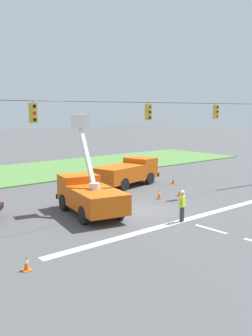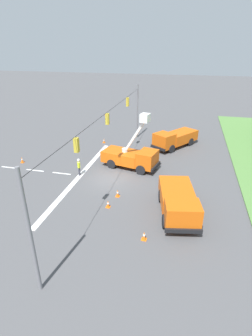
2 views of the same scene
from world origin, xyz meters
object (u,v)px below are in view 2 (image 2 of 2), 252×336
Objects in this scene: road_worker at (79,166)px; traffic_cone_foreground_left at (22,160)px; utility_truck_support_near at (175,138)px; traffic_cone_near_bucket at (108,204)px; traffic_cone_mid_left at (144,236)px; traffic_cone_mid_right at (118,193)px; utility_truck_bucket_lift at (132,156)px; utility_truck_support_far at (178,201)px; traffic_cone_foreground_right at (104,141)px.

road_worker is 2.54× the size of traffic_cone_foreground_left.
utility_truck_support_near reaches higher than traffic_cone_near_bucket.
road_worker is 11.25m from traffic_cone_mid_left.
traffic_cone_mid_left is (9.33, 15.29, -0.03)m from traffic_cone_foreground_left.
road_worker reaches higher than traffic_cone_mid_left.
traffic_cone_mid_left is (7.95, 7.94, -0.69)m from road_worker.
traffic_cone_foreground_left is 1.01× the size of traffic_cone_mid_right.
utility_truck_bucket_lift is 3.54× the size of road_worker.
utility_truck_support_far is 9.21× the size of traffic_cone_foreground_left.
traffic_cone_foreground_left is at bearing -39.33° from traffic_cone_foreground_right.
utility_truck_support_near reaches higher than traffic_cone_foreground_left.
utility_truck_support_near is 9.76× the size of traffic_cone_mid_right.
traffic_cone_near_bucket is (14.48, 5.02, 0.01)m from traffic_cone_foreground_right.
utility_truck_bucket_lift is at bearing -28.42° from utility_truck_support_near.
utility_truck_support_near is 18.27m from traffic_cone_foreground_left.
utility_truck_support_near is 15.63m from traffic_cone_near_bucket.
traffic_cone_near_bucket is (7.79, -0.22, -0.99)m from utility_truck_bucket_lift.
traffic_cone_foreground_left is (-1.38, -7.35, -0.66)m from road_worker.
road_worker reaches higher than traffic_cone_mid_right.
traffic_cone_foreground_left is 13.34m from traffic_cone_near_bucket.
traffic_cone_foreground_left is (1.59, -12.04, -0.94)m from utility_truck_bucket_lift.
traffic_cone_mid_right reaches higher than traffic_cone_mid_left.
utility_truck_support_far is 18.25m from traffic_cone_foreground_left.
road_worker is at bearing 3.33° from traffic_cone_foreground_right.
road_worker is 5.71m from traffic_cone_mid_right.
utility_truck_support_near is 10.74× the size of traffic_cone_near_bucket.
traffic_cone_mid_left is at bearing 58.61° from traffic_cone_foreground_left.
utility_truck_bucket_lift reaches higher than traffic_cone_foreground_right.
utility_truck_support_near is 1.04× the size of utility_truck_support_far.
traffic_cone_near_bucket is (4.82, 4.46, -0.70)m from road_worker.
utility_truck_support_far is at bearing 93.54° from traffic_cone_near_bucket.
traffic_cone_near_bucket is at bearing 42.80° from road_worker.
traffic_cone_foreground_left is 10.71m from traffic_cone_foreground_right.
traffic_cone_near_bucket is (6.19, 11.81, -0.04)m from traffic_cone_foreground_left.
utility_truck_support_far is 10.88m from road_worker.
traffic_cone_foreground_left is 1.12× the size of traffic_cone_near_bucket.
utility_truck_support_far is at bearing 150.34° from traffic_cone_mid_left.
traffic_cone_near_bucket is at bearing -132.05° from traffic_cone_mid_left.
utility_truck_support_far is at bearing 71.26° from traffic_cone_foreground_left.
traffic_cone_foreground_right is 13.79m from traffic_cone_mid_right.
traffic_cone_foreground_right is at bearing -86.51° from utility_truck_support_near.
road_worker is at bearing -57.66° from utility_truck_bucket_lift.
traffic_cone_mid_right is (-4.90, -3.16, 0.02)m from traffic_cone_mid_left.
traffic_cone_mid_right is (-1.43, -5.14, -0.81)m from utility_truck_support_far.
utility_truck_bucket_lift is 9.10m from utility_truck_support_far.
utility_truck_bucket_lift is 0.93× the size of utility_truck_support_near.
utility_truck_bucket_lift reaches higher than utility_truck_support_near.
utility_truck_support_near is 18.21m from traffic_cone_mid_left.
traffic_cone_foreground_right is at bearing -141.90° from utility_truck_bucket_lift.
traffic_cone_mid_left reaches higher than traffic_cone_near_bucket.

